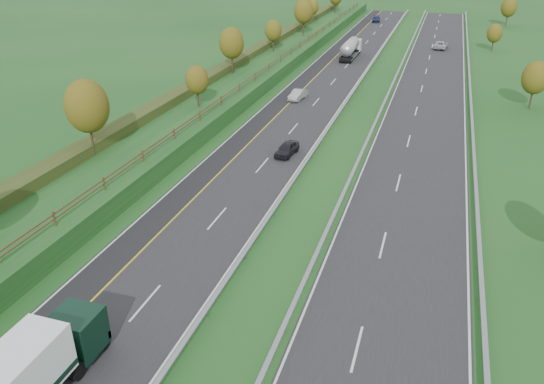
{
  "coord_description": "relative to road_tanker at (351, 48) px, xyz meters",
  "views": [
    {
      "loc": [
        17.76,
        -13.17,
        22.01
      ],
      "look_at": [
        5.5,
        25.09,
        2.2
      ],
      "focal_mm": 35.0,
      "sensor_mm": 36.0,
      "label": 1
    }
  ],
  "objects": [
    {
      "name": "ground",
      "position": [
        7.4,
        -35.1,
        -1.86
      ],
      "size": [
        400.0,
        400.0,
        0.0
      ],
      "primitive_type": "plane",
      "color": "#19481A",
      "rests_on": "ground"
    },
    {
      "name": "near_carriageway",
      "position": [
        -0.6,
        -30.1,
        -1.84
      ],
      "size": [
        10.5,
        200.0,
        0.04
      ],
      "primitive_type": "cube",
      "color": "black",
      "rests_on": "ground"
    },
    {
      "name": "far_carriageway",
      "position": [
        15.9,
        -30.1,
        -1.84
      ],
      "size": [
        10.5,
        200.0,
        0.04
      ],
      "primitive_type": "cube",
      "color": "black",
      "rests_on": "ground"
    },
    {
      "name": "hard_shoulder",
      "position": [
        -4.35,
        -30.1,
        -1.84
      ],
      "size": [
        3.0,
        200.0,
        0.04
      ],
      "primitive_type": "cube",
      "color": "black",
      "rests_on": "ground"
    },
    {
      "name": "lane_markings",
      "position": [
        5.8,
        -30.22,
        -1.81
      ],
      "size": [
        26.75,
        200.0,
        0.01
      ],
      "color": "silver",
      "rests_on": "near_carriageway"
    },
    {
      "name": "embankment_left",
      "position": [
        -13.6,
        -30.1,
        -0.86
      ],
      "size": [
        12.0,
        200.0,
        2.0
      ],
      "primitive_type": "cube",
      "color": "#19481A",
      "rests_on": "ground"
    },
    {
      "name": "hedge_left",
      "position": [
        -15.6,
        -30.1,
        0.69
      ],
      "size": [
        2.2,
        180.0,
        1.1
      ],
      "primitive_type": "cube",
      "color": "#283A17",
      "rests_on": "embankment_left"
    },
    {
      "name": "fence_left",
      "position": [
        -9.1,
        -30.51,
        0.87
      ],
      "size": [
        0.12,
        189.06,
        1.2
      ],
      "color": "#422B19",
      "rests_on": "embankment_left"
    },
    {
      "name": "median_barrier_near",
      "position": [
        5.1,
        -30.1,
        -1.25
      ],
      "size": [
        0.32,
        200.0,
        0.71
      ],
      "color": "gray",
      "rests_on": "ground"
    },
    {
      "name": "median_barrier_far",
      "position": [
        10.2,
        -30.1,
        -1.25
      ],
      "size": [
        0.32,
        200.0,
        0.71
      ],
      "color": "gray",
      "rests_on": "ground"
    },
    {
      "name": "outer_barrier_far",
      "position": [
        21.7,
        -30.1,
        -1.25
      ],
      "size": [
        0.32,
        200.0,
        0.71
      ],
      "color": "gray",
      "rests_on": "ground"
    },
    {
      "name": "trees_left",
      "position": [
        -13.24,
        -33.47,
        4.51
      ],
      "size": [
        6.64,
        164.3,
        7.66
      ],
      "color": "#2D2116",
      "rests_on": "embankment_left"
    },
    {
      "name": "trees_far",
      "position": [
        29.2,
        -0.89,
        2.38
      ],
      "size": [
        8.45,
        118.6,
        7.12
      ],
      "color": "#2D2116",
      "rests_on": "ground"
    },
    {
      "name": "road_tanker",
      "position": [
        0.0,
        0.0,
        0.0
      ],
      "size": [
        2.4,
        11.22,
        3.46
      ],
      "color": "silver",
      "rests_on": "near_carriageway"
    },
    {
      "name": "car_dark_near",
      "position": [
        2.29,
        -51.55,
        -1.12
      ],
      "size": [
        2.12,
        4.26,
        1.4
      ],
      "primitive_type": "imported",
      "rotation": [
        0.0,
        0.0,
        -0.12
      ],
      "color": "black",
      "rests_on": "near_carriageway"
    },
    {
      "name": "car_silver_mid",
      "position": [
        -2.2,
        -30.59,
        -1.12
      ],
      "size": [
        2.05,
        4.43,
        1.4
      ],
      "primitive_type": "imported",
      "rotation": [
        0.0,
        0.0,
        -0.14
      ],
      "color": "#9FA0A4",
      "rests_on": "near_carriageway"
    },
    {
      "name": "car_small_far",
      "position": [
        -1.43,
        46.81,
        -1.09
      ],
      "size": [
        2.58,
        5.21,
        1.46
      ],
      "primitive_type": "imported",
      "rotation": [
        0.0,
        0.0,
        0.11
      ],
      "color": "#151D42",
      "rests_on": "near_carriageway"
    },
    {
      "name": "car_oncoming",
      "position": [
        16.34,
        14.27,
        -1.05
      ],
      "size": [
        2.99,
        5.72,
        1.54
      ],
      "primitive_type": "imported",
      "rotation": [
        0.0,
        0.0,
        3.06
      ],
      "color": "#B6B7BC",
      "rests_on": "far_carriageway"
    }
  ]
}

